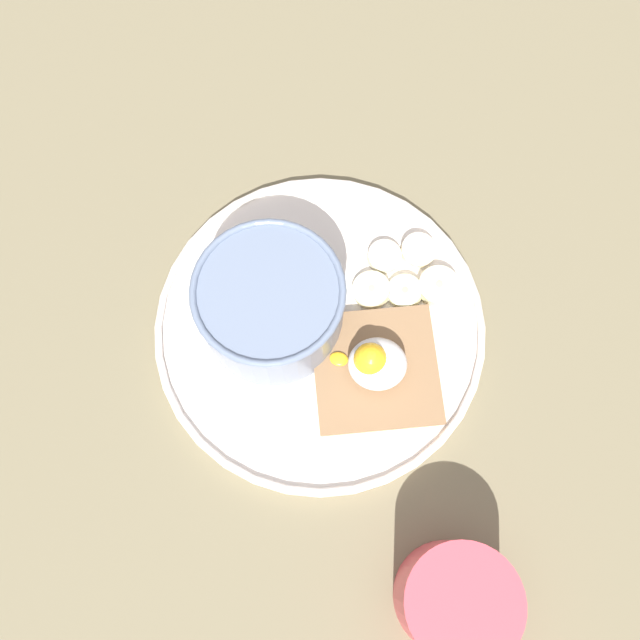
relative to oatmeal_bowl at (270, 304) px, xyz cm
name	(u,v)px	position (x,y,z in cm)	size (l,w,h in cm)	color
ground_plane	(320,333)	(-4.06, 0.82, -5.72)	(120.00, 120.00, 2.00)	#70664B
plate	(320,328)	(-4.06, 0.82, -3.92)	(28.65, 28.65, 1.60)	silver
oatmeal_bowl	(270,304)	(0.00, 0.00, 0.00)	(12.29, 12.29, 7.24)	slate
toast_slice	(376,370)	(-8.73, 4.80, -2.99)	(11.24, 11.24, 1.30)	olive
poached_egg	(375,363)	(-8.55, 4.76, -0.77)	(6.41, 4.41, 3.74)	white
banana_slice_front	(384,257)	(-9.77, -5.56, -3.25)	(4.21, 4.22, 1.02)	beige
banana_slice_left	(438,287)	(-14.36, -2.64, -3.05)	(4.11, 4.13, 1.40)	beige
banana_slice_back	(371,290)	(-8.53, -2.38, -3.14)	(3.57, 3.48, 1.42)	#F7ECB2
banana_slice_right	(405,292)	(-11.43, -2.22, -3.15)	(3.77, 3.69, 1.38)	beige
banana_slice_inner	(418,250)	(-12.76, -6.08, -3.10)	(3.98, 4.05, 1.42)	#FAE6BC
coffee_mug	(456,600)	(-14.01, 22.68, -0.76)	(8.46, 8.46, 7.70)	#E14450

